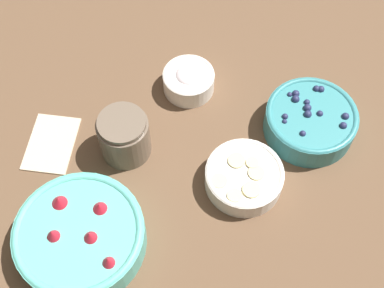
{
  "coord_description": "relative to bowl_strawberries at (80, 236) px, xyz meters",
  "views": [
    {
      "loc": [
        -0.43,
        -0.32,
        0.91
      ],
      "look_at": [
        -0.0,
        -0.04,
        0.04
      ],
      "focal_mm": 50.0,
      "sensor_mm": 36.0,
      "label": 1
    }
  ],
  "objects": [
    {
      "name": "bowl_strawberries",
      "position": [
        0.0,
        0.0,
        0.0
      ],
      "size": [
        0.23,
        0.23,
        0.08
      ],
      "color": "#56B7A8",
      "rests_on": "ground_plane"
    },
    {
      "name": "jar_chocolate",
      "position": [
        0.2,
        0.05,
        0.01
      ],
      "size": [
        0.1,
        0.1,
        0.1
      ],
      "color": "brown",
      "rests_on": "ground_plane"
    },
    {
      "name": "bowl_cream",
      "position": [
        0.39,
        0.03,
        -0.01
      ],
      "size": [
        0.11,
        0.11,
        0.06
      ],
      "color": "white",
      "rests_on": "ground_plane"
    },
    {
      "name": "bowl_blueberries",
      "position": [
        0.43,
        -0.23,
        -0.0
      ],
      "size": [
        0.18,
        0.18,
        0.06
      ],
      "color": "teal",
      "rests_on": "ground_plane"
    },
    {
      "name": "bowl_bananas",
      "position": [
        0.26,
        -0.18,
        -0.01
      ],
      "size": [
        0.15,
        0.15,
        0.05
      ],
      "color": "silver",
      "rests_on": "ground_plane"
    },
    {
      "name": "ground_plane",
      "position": [
        0.26,
        -0.03,
        -0.03
      ],
      "size": [
        4.0,
        4.0,
        0.0
      ],
      "primitive_type": "plane",
      "color": "brown"
    },
    {
      "name": "napkin",
      "position": [
        0.13,
        0.18,
        -0.03
      ],
      "size": [
        0.16,
        0.14,
        0.01
      ],
      "color": "beige",
      "rests_on": "ground_plane"
    }
  ]
}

